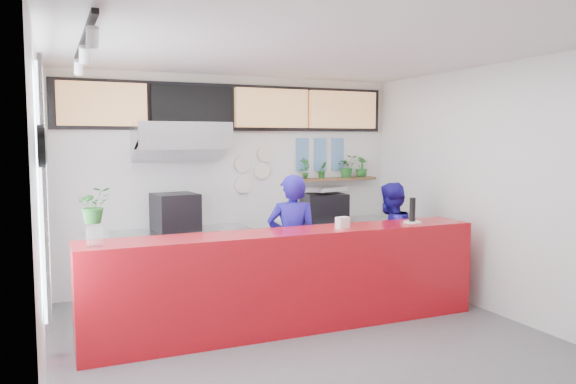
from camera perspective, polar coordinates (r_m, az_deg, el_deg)
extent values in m
plane|color=slate|center=(6.09, 1.80, -14.81)|extent=(5.00, 5.00, 0.00)
plane|color=silver|center=(5.79, 1.89, 14.31)|extent=(5.00, 5.00, 0.00)
plane|color=white|center=(8.07, -5.72, 1.05)|extent=(5.00, 0.00, 5.00)
plane|color=white|center=(5.21, -23.92, -1.69)|extent=(0.00, 5.00, 5.00)
plane|color=white|center=(7.17, 20.24, 0.23)|extent=(0.00, 5.00, 5.00)
cube|color=red|center=(6.27, 0.25, -8.94)|extent=(4.50, 0.60, 1.10)
cube|color=beige|center=(8.06, -5.77, 8.87)|extent=(5.00, 0.02, 0.80)
cube|color=#B2B5BA|center=(7.73, -10.67, -7.07)|extent=(1.80, 0.60, 0.90)
cube|color=black|center=(7.59, -11.38, -1.99)|extent=(0.61, 0.61, 0.49)
cube|color=#B2B5BA|center=(7.50, -10.81, 5.64)|extent=(1.20, 0.70, 0.35)
cube|color=#B2B5BA|center=(7.51, -10.78, 4.11)|extent=(1.20, 0.69, 0.31)
cube|color=#B2B5BA|center=(8.52, 4.69, -5.85)|extent=(1.80, 0.60, 0.90)
cube|color=black|center=(8.34, 3.70, -1.55)|extent=(0.66, 0.50, 0.40)
cube|color=silver|center=(8.31, 3.72, 0.34)|extent=(0.71, 0.61, 0.06)
cube|color=brown|center=(8.60, 4.70, 1.32)|extent=(1.40, 0.18, 0.04)
cube|color=tan|center=(7.60, -18.33, 8.48)|extent=(1.10, 0.10, 0.55)
cube|color=black|center=(7.79, -9.70, 8.58)|extent=(1.10, 0.10, 0.55)
cube|color=tan|center=(8.14, -1.66, 8.51)|extent=(1.10, 0.10, 0.55)
cube|color=tan|center=(8.64, 5.59, 8.30)|extent=(1.10, 0.10, 0.55)
cube|color=black|center=(8.03, -5.70, 8.53)|extent=(4.80, 0.04, 0.65)
cube|color=silver|center=(5.49, -23.65, 0.75)|extent=(0.04, 2.20, 1.90)
cube|color=#B2B5BA|center=(5.49, -23.45, 0.76)|extent=(0.03, 2.30, 2.00)
cylinder|color=black|center=(4.28, -23.77, 4.28)|extent=(0.05, 0.30, 0.30)
cylinder|color=white|center=(4.28, -23.36, 4.30)|extent=(0.02, 0.26, 0.26)
cube|color=black|center=(5.25, -20.02, 14.26)|extent=(0.05, 2.40, 0.04)
cylinder|color=silver|center=(8.08, -4.65, 2.84)|extent=(0.24, 0.03, 0.24)
cylinder|color=silver|center=(8.18, -2.66, 2.18)|extent=(0.24, 0.03, 0.24)
cylinder|color=silver|center=(8.09, -4.64, 0.72)|extent=(0.24, 0.03, 0.24)
cylinder|color=silver|center=(8.19, -2.34, 3.94)|extent=(0.24, 0.03, 0.24)
cube|color=#598CBF|center=(8.43, 1.46, 4.66)|extent=(0.20, 0.02, 0.25)
cube|color=#598CBF|center=(8.56, 3.29, 4.66)|extent=(0.20, 0.02, 0.25)
cube|color=#598CBF|center=(8.70, 5.06, 4.66)|extent=(0.20, 0.02, 0.25)
cube|color=#598CBF|center=(8.44, 1.46, 2.96)|extent=(0.20, 0.02, 0.25)
cube|color=#598CBF|center=(8.57, 3.28, 2.99)|extent=(0.20, 0.02, 0.25)
cube|color=#598CBF|center=(8.71, 5.05, 3.01)|extent=(0.20, 0.02, 0.25)
imported|color=#1F1593|center=(6.82, 0.45, -5.25)|extent=(0.73, 0.62, 1.69)
imported|color=#1F1593|center=(7.54, 10.29, -4.90)|extent=(0.91, 0.82, 1.54)
imported|color=#256B26|center=(8.37, 1.75, 2.44)|extent=(0.19, 0.15, 0.31)
imported|color=#256B26|center=(8.50, 3.51, 2.29)|extent=(0.15, 0.13, 0.26)
imported|color=#256B26|center=(8.70, 6.02, 2.61)|extent=(0.36, 0.34, 0.34)
imported|color=#256B26|center=(8.83, 7.49, 2.53)|extent=(0.21, 0.20, 0.31)
cylinder|color=white|center=(5.56, -19.05, -4.28)|extent=(0.18, 0.18, 0.19)
imported|color=#256B26|center=(5.52, -19.14, -1.27)|extent=(0.35, 0.32, 0.34)
cube|color=white|center=(6.37, 5.55, -3.11)|extent=(0.16, 0.13, 0.13)
cylinder|color=white|center=(6.94, 12.51, -2.99)|extent=(0.24, 0.24, 0.02)
cylinder|color=black|center=(6.92, 12.53, -1.76)|extent=(0.08, 0.08, 0.29)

